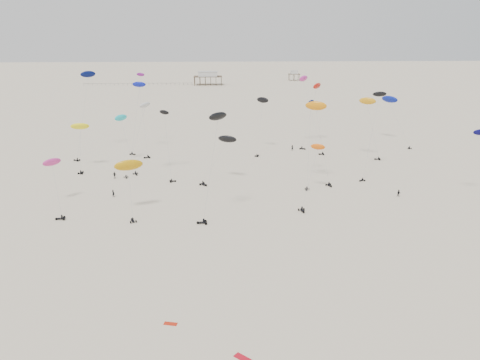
{
  "coord_description": "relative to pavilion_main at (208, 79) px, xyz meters",
  "views": [
    {
      "loc": [
        -5.11,
        -7.25,
        36.99
      ],
      "look_at": [
        0.0,
        88.0,
        7.0
      ],
      "focal_mm": 35.0,
      "sensor_mm": 36.0,
      "label": 1
    }
  ],
  "objects": [
    {
      "name": "grounded_kite_b",
      "position": [
        -1.48,
        -303.21,
        -4.22
      ],
      "size": [
        1.91,
        1.09,
        0.07
      ],
      "primitive_type": "cube",
      "rotation": [
        0.0,
        0.0,
        -0.23
      ],
      "color": "red",
      "rests_on": "ground"
    },
    {
      "name": "rig_0",
      "position": [
        -21.53,
        -222.26,
        6.18
      ],
      "size": [
        8.81,
        17.72,
        19.53
      ],
      "rotation": [
        0.0,
        0.0,
        3.58
      ],
      "color": "black",
      "rests_on": "ground"
    },
    {
      "name": "rig_10",
      "position": [
        51.21,
        -219.17,
        10.88
      ],
      "size": [
        7.42,
        5.47,
        18.84
      ],
      "rotation": [
        0.0,
        0.0,
        1.34
      ],
      "color": "black",
      "rests_on": "ground"
    },
    {
      "name": "spectator_1",
      "position": [
        48.03,
        -254.93,
        -4.22
      ],
      "size": [
        1.09,
        0.84,
        1.97
      ],
      "primitive_type": "imported",
      "rotation": [
        0.0,
        0.0,
        5.95
      ],
      "color": "black",
      "rests_on": "ground"
    },
    {
      "name": "rig_11",
      "position": [
        -7.99,
        -234.03,
        6.4
      ],
      "size": [
        5.04,
        12.6,
        18.69
      ],
      "rotation": [
        0.0,
        0.0,
        4.9
      ],
      "color": "black",
      "rests_on": "ground"
    },
    {
      "name": "rig_4",
      "position": [
        -14.59,
        -233.23,
        11.31
      ],
      "size": [
        8.2,
        7.1,
        19.93
      ],
      "rotation": [
        0.0,
        0.0,
        3.47
      ],
      "color": "black",
      "rests_on": "ground"
    },
    {
      "name": "rig_17",
      "position": [
        -35.61,
        -205.94,
        15.92
      ],
      "size": [
        5.55,
        17.58,
        27.41
      ],
      "rotation": [
        0.0,
        0.0,
        1.27
      ],
      "color": "black",
      "rests_on": "ground"
    },
    {
      "name": "rig_13",
      "position": [
        35.3,
        -201.98,
        14.62
      ],
      "size": [
        7.32,
        18.1,
        26.1
      ],
      "rotation": [
        0.0,
        0.0,
        1.43
      ],
      "color": "black",
      "rests_on": "ground"
    },
    {
      "name": "rig_19",
      "position": [
        4.42,
        -266.26,
        10.97
      ],
      "size": [
        6.88,
        6.89,
        22.41
      ],
      "rotation": [
        0.0,
        0.0,
        1.63
      ],
      "color": "black",
      "rests_on": "ground"
    },
    {
      "name": "spectator_0",
      "position": [
        -19.45,
        -251.48,
        -4.22
      ],
      "size": [
        0.91,
        0.82,
        2.07
      ],
      "primitive_type": "imported",
      "rotation": [
        0.0,
        0.0,
        2.63
      ],
      "color": "black",
      "rests_on": "ground"
    },
    {
      "name": "ground_plane",
      "position": [
        10.0,
        -150.0,
        -4.22
      ],
      "size": [
        900.0,
        900.0,
        0.0
      ],
      "primitive_type": "plane",
      "color": "beige"
    },
    {
      "name": "rig_18",
      "position": [
        28.91,
        -241.05,
        9.08
      ],
      "size": [
        4.71,
        14.38,
        22.31
      ],
      "rotation": [
        0.0,
        0.0,
        2.79
      ],
      "color": "black",
      "rests_on": "ground"
    },
    {
      "name": "rig_3",
      "position": [
        26.89,
        -255.12,
        2.3
      ],
      "size": [
        8.74,
        16.95,
        18.33
      ],
      "rotation": [
        0.0,
        0.0,
        3.31
      ],
      "color": "black",
      "rests_on": "ground"
    },
    {
      "name": "pavilion_small",
      "position": [
        70.0,
        30.0,
        -0.74
      ],
      "size": [
        9.0,
        7.0,
        8.0
      ],
      "color": "brown",
      "rests_on": "ground"
    },
    {
      "name": "rig_9",
      "position": [
        -30.62,
        -257.22,
        2.87
      ],
      "size": [
        7.62,
        13.97,
        14.23
      ],
      "rotation": [
        0.0,
        0.0,
        1.76
      ],
      "color": "black",
      "rests_on": "ground"
    },
    {
      "name": "pavilion_main",
      "position": [
        0.0,
        0.0,
        0.0
      ],
      "size": [
        21.0,
        13.0,
        9.8
      ],
      "color": "brown",
      "rests_on": "ground"
    },
    {
      "name": "rig_7",
      "position": [
        -20.54,
        -203.71,
        8.82
      ],
      "size": [
        4.69,
        16.15,
        26.7
      ],
      "rotation": [
        0.0,
        0.0,
        4.27
      ],
      "color": "black",
      "rests_on": "ground"
    },
    {
      "name": "rig_6",
      "position": [
        38.67,
        -198.95,
        11.93
      ],
      "size": [
        9.49,
        13.36,
        21.96
      ],
      "rotation": [
        0.0,
        0.0,
        4.04
      ],
      "color": "black",
      "rests_on": "ground"
    },
    {
      "name": "rig_5",
      "position": [
        19.92,
        -207.6,
        9.19
      ],
      "size": [
        5.65,
        12.8,
        18.33
      ],
      "rotation": [
        0.0,
        0.0,
        5.7
      ],
      "color": "black",
      "rests_on": "ground"
    },
    {
      "name": "rig_8",
      "position": [
        -13.42,
        -261.76,
        5.15
      ],
      "size": [
        6.59,
        9.59,
        12.24
      ],
      "rotation": [
        0.0,
        0.0,
        0.4
      ],
      "color": "black",
      "rests_on": "ground"
    },
    {
      "name": "rig_14",
      "position": [
        6.56,
        -240.5,
        4.53
      ],
      "size": [
        10.27,
        7.58,
        12.87
      ],
      "rotation": [
        0.0,
        0.0,
        3.87
      ],
      "color": "black",
      "rests_on": "ground"
    },
    {
      "name": "rig_12",
      "position": [
        -18.39,
        -207.83,
        11.91
      ],
      "size": [
        6.23,
        12.64,
        23.22
      ],
      "rotation": [
        0.0,
        0.0,
        1.97
      ],
      "color": "black",
      "rests_on": "ground"
    },
    {
      "name": "grounded_kite_a",
      "position": [
        7.72,
        -310.61,
        -4.22
      ],
      "size": [
        2.23,
        2.15,
        0.08
      ],
      "primitive_type": "cube",
      "rotation": [
        0.0,
        0.0,
        -0.74
      ],
      "color": "#B50B1B",
      "rests_on": "ground"
    },
    {
      "name": "rig_2",
      "position": [
        48.14,
        -233.99,
        12.3
      ],
      "size": [
        9.48,
        12.78,
        23.65
      ],
      "rotation": [
        0.0,
        0.0,
        2.02
      ],
      "color": "black",
      "rests_on": "ground"
    },
    {
      "name": "spectator_2",
      "position": [
        -22.16,
        -236.49,
        -4.22
      ],
      "size": [
        1.4,
        0.97,
        2.15
      ],
      "primitive_type": "imported",
      "rotation": [
        0.0,
        0.0,
        6.04
      ],
      "color": "black",
      "rests_on": "ground"
    },
    {
      "name": "rig_20",
      "position": [
        30.34,
        -243.99,
        12.53
      ],
      "size": [
        7.58,
        5.63,
        21.29
      ],
      "rotation": [
        0.0,
        0.0,
        3.43
      ],
      "color": "black",
      "rests_on": "ground"
    },
    {
      "name": "rig_15",
      "position": [
        67.26,
        -194.45,
        9.23
      ],
      "size": [
        6.42,
        19.01,
        19.76
      ],
      "rotation": [
        0.0,
        0.0,
        -0.11
      ],
      "color": "black",
      "rests_on": "ground"
    },
    {
      "name": "spectator_3",
      "position": [
        30.21,
        -208.0,
        -4.22
      ],
      "size": [
        0.86,
        0.67,
        2.14
      ],
      "primitive_type": "imported",
      "rotation": [
        0.0,
        0.0,
        2.96
      ],
      "color": "black",
      "rests_on": "ground"
    },
    {
      "name": "rig_16",
      "position": [
        -32.95,
        -226.45,
        5.81
      ],
      "size": [
        5.42,
        8.99,
        13.51
      ],
      "rotation": [
        0.0,
        0.0,
        6.05
      ],
      "color": "black",
      "rests_on": "ground"
    },
    {
      "name": "pier_fence",
      "position": [
        -52.0,
        -0.0,
        -3.45
      ],
      "size": [
        80.2,
        0.2,
        1.5
      ],
      "color": "black",
      "rests_on": "ground"
    }
  ]
}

